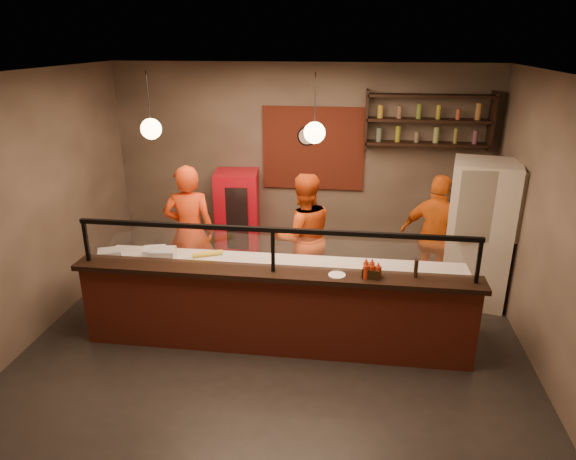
# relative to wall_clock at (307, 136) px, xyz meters

# --- Properties ---
(floor) EXTENTS (6.00, 6.00, 0.00)m
(floor) POSITION_rel_wall_clock_xyz_m (-0.10, -2.46, -2.10)
(floor) COLOR black
(floor) RESTS_ON ground
(ceiling) EXTENTS (6.00, 6.00, 0.00)m
(ceiling) POSITION_rel_wall_clock_xyz_m (-0.10, -2.46, 1.10)
(ceiling) COLOR #39302C
(ceiling) RESTS_ON wall_back
(wall_back) EXTENTS (6.00, 0.00, 6.00)m
(wall_back) POSITION_rel_wall_clock_xyz_m (-0.10, 0.04, -0.50)
(wall_back) COLOR #7B6B5A
(wall_back) RESTS_ON floor
(wall_left) EXTENTS (0.00, 5.00, 5.00)m
(wall_left) POSITION_rel_wall_clock_xyz_m (-3.10, -2.46, -0.50)
(wall_left) COLOR #7B6B5A
(wall_left) RESTS_ON floor
(wall_right) EXTENTS (0.00, 5.00, 5.00)m
(wall_right) POSITION_rel_wall_clock_xyz_m (2.90, -2.46, -0.50)
(wall_right) COLOR #7B6B5A
(wall_right) RESTS_ON floor
(wall_front) EXTENTS (6.00, 0.00, 6.00)m
(wall_front) POSITION_rel_wall_clock_xyz_m (-0.10, -4.96, -0.50)
(wall_front) COLOR #7B6B5A
(wall_front) RESTS_ON floor
(brick_patch) EXTENTS (1.60, 0.04, 1.30)m
(brick_patch) POSITION_rel_wall_clock_xyz_m (0.10, 0.01, -0.20)
(brick_patch) COLOR maroon
(brick_patch) RESTS_ON wall_back
(service_counter) EXTENTS (4.60, 0.25, 1.00)m
(service_counter) POSITION_rel_wall_clock_xyz_m (-0.10, -2.76, -1.60)
(service_counter) COLOR maroon
(service_counter) RESTS_ON floor
(counter_ledge) EXTENTS (4.70, 0.37, 0.06)m
(counter_ledge) POSITION_rel_wall_clock_xyz_m (-0.10, -2.76, -1.07)
(counter_ledge) COLOR black
(counter_ledge) RESTS_ON service_counter
(worktop_cabinet) EXTENTS (4.60, 0.75, 0.85)m
(worktop_cabinet) POSITION_rel_wall_clock_xyz_m (-0.10, -2.26, -1.68)
(worktop_cabinet) COLOR gray
(worktop_cabinet) RESTS_ON floor
(worktop) EXTENTS (4.60, 0.75, 0.05)m
(worktop) POSITION_rel_wall_clock_xyz_m (-0.10, -2.26, -1.23)
(worktop) COLOR white
(worktop) RESTS_ON worktop_cabinet
(sneeze_guard) EXTENTS (4.50, 0.05, 0.52)m
(sneeze_guard) POSITION_rel_wall_clock_xyz_m (-0.10, -2.76, -0.73)
(sneeze_guard) COLOR white
(sneeze_guard) RESTS_ON counter_ledge
(wall_shelving) EXTENTS (1.84, 0.28, 0.85)m
(wall_shelving) POSITION_rel_wall_clock_xyz_m (1.80, -0.14, 0.30)
(wall_shelving) COLOR black
(wall_shelving) RESTS_ON wall_back
(wall_clock) EXTENTS (0.30, 0.04, 0.30)m
(wall_clock) POSITION_rel_wall_clock_xyz_m (0.00, 0.00, 0.00)
(wall_clock) COLOR black
(wall_clock) RESTS_ON wall_back
(pendant_left) EXTENTS (0.24, 0.24, 0.77)m
(pendant_left) POSITION_rel_wall_clock_xyz_m (-1.60, -2.26, 0.45)
(pendant_left) COLOR black
(pendant_left) RESTS_ON ceiling
(pendant_right) EXTENTS (0.24, 0.24, 0.77)m
(pendant_right) POSITION_rel_wall_clock_xyz_m (0.30, -2.26, 0.45)
(pendant_right) COLOR black
(pendant_right) RESTS_ON ceiling
(cook_left) EXTENTS (0.77, 0.57, 1.93)m
(cook_left) POSITION_rel_wall_clock_xyz_m (-1.51, -1.44, -1.13)
(cook_left) COLOR #EC4316
(cook_left) RESTS_ON floor
(cook_mid) EXTENTS (1.08, 0.97, 1.84)m
(cook_mid) POSITION_rel_wall_clock_xyz_m (0.09, -1.33, -1.18)
(cook_mid) COLOR #D24A13
(cook_mid) RESTS_ON floor
(cook_right) EXTENTS (1.15, 0.84, 1.81)m
(cook_right) POSITION_rel_wall_clock_xyz_m (1.95, -1.06, -1.20)
(cook_right) COLOR orange
(cook_right) RESTS_ON floor
(fridge) EXTENTS (0.98, 0.93, 2.02)m
(fridge) POSITION_rel_wall_clock_xyz_m (2.50, -1.08, -1.09)
(fridge) COLOR beige
(fridge) RESTS_ON floor
(red_cooler) EXTENTS (0.74, 0.70, 1.57)m
(red_cooler) POSITION_rel_wall_clock_xyz_m (-1.08, -0.31, -1.31)
(red_cooler) COLOR #AF0B1A
(red_cooler) RESTS_ON floor
(pizza_dough) EXTENTS (0.68, 0.68, 0.01)m
(pizza_dough) POSITION_rel_wall_clock_xyz_m (0.76, -2.29, -1.19)
(pizza_dough) COLOR #EFE2CB
(pizza_dough) RESTS_ON worktop
(prep_tub_a) EXTENTS (0.35, 0.32, 0.14)m
(prep_tub_a) POSITION_rel_wall_clock_xyz_m (-2.25, -2.38, -1.13)
(prep_tub_a) COLOR silver
(prep_tub_a) RESTS_ON worktop
(prep_tub_b) EXTENTS (0.33, 0.29, 0.14)m
(prep_tub_b) POSITION_rel_wall_clock_xyz_m (-1.72, -2.23, -1.13)
(prep_tub_b) COLOR silver
(prep_tub_b) RESTS_ON worktop
(prep_tub_c) EXTENTS (0.35, 0.29, 0.16)m
(prep_tub_c) POSITION_rel_wall_clock_xyz_m (-1.59, -2.31, -1.12)
(prep_tub_c) COLOR silver
(prep_tub_c) RESTS_ON worktop
(rolling_pin) EXTENTS (0.38, 0.23, 0.07)m
(rolling_pin) POSITION_rel_wall_clock_xyz_m (-1.06, -2.09, -1.17)
(rolling_pin) COLOR yellow
(rolling_pin) RESTS_ON worktop
(condiment_caddy) EXTENTS (0.22, 0.19, 0.11)m
(condiment_caddy) POSITION_rel_wall_clock_xyz_m (1.00, -2.76, -0.99)
(condiment_caddy) COLOR black
(condiment_caddy) RESTS_ON counter_ledge
(pepper_mill) EXTENTS (0.05, 0.05, 0.21)m
(pepper_mill) POSITION_rel_wall_clock_xyz_m (1.48, -2.70, -0.94)
(pepper_mill) COLOR black
(pepper_mill) RESTS_ON counter_ledge
(small_plate) EXTENTS (0.24, 0.24, 0.01)m
(small_plate) POSITION_rel_wall_clock_xyz_m (0.62, -2.78, -1.03)
(small_plate) COLOR white
(small_plate) RESTS_ON counter_ledge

